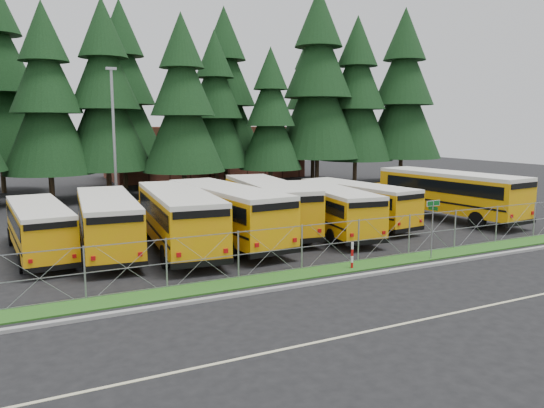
{
  "coord_description": "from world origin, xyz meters",
  "views": [
    {
      "loc": [
        -15.24,
        -20.54,
        6.31
      ],
      "look_at": [
        -2.95,
        4.0,
        2.16
      ],
      "focal_mm": 35.0,
      "sensor_mm": 36.0,
      "label": 1
    }
  ],
  "objects_px": {
    "bus_2": "(177,220)",
    "striped_bollard": "(352,256)",
    "bus_0": "(39,230)",
    "bus_4": "(267,207)",
    "light_standard": "(114,136)",
    "bus_5": "(327,210)",
    "bus_6": "(353,204)",
    "bus_3": "(223,215)",
    "bus_east": "(445,195)",
    "street_sign": "(433,217)",
    "bus_1": "(107,224)"
  },
  "relations": [
    {
      "from": "bus_5",
      "to": "bus_0",
      "type": "bearing_deg",
      "value": -178.93
    },
    {
      "from": "bus_0",
      "to": "bus_4",
      "type": "height_order",
      "value": "bus_4"
    },
    {
      "from": "bus_2",
      "to": "bus_east",
      "type": "relative_size",
      "value": 0.96
    },
    {
      "from": "bus_2",
      "to": "street_sign",
      "type": "distance_m",
      "value": 12.46
    },
    {
      "from": "bus_0",
      "to": "light_standard",
      "type": "relative_size",
      "value": 0.96
    },
    {
      "from": "light_standard",
      "to": "bus_2",
      "type": "bearing_deg",
      "value": -86.56
    },
    {
      "from": "bus_4",
      "to": "bus_6",
      "type": "xyz_separation_m",
      "value": [
        5.8,
        -0.51,
        -0.18
      ]
    },
    {
      "from": "bus_2",
      "to": "light_standard",
      "type": "xyz_separation_m",
      "value": [
        -0.74,
        12.34,
        3.98
      ]
    },
    {
      "from": "bus_1",
      "to": "bus_3",
      "type": "relative_size",
      "value": 0.93
    },
    {
      "from": "bus_3",
      "to": "bus_east",
      "type": "relative_size",
      "value": 0.96
    },
    {
      "from": "street_sign",
      "to": "light_standard",
      "type": "distance_m",
      "value": 22.7
    },
    {
      "from": "bus_0",
      "to": "bus_4",
      "type": "bearing_deg",
      "value": -2.2
    },
    {
      "from": "bus_5",
      "to": "bus_east",
      "type": "height_order",
      "value": "bus_east"
    },
    {
      "from": "striped_bollard",
      "to": "bus_4",
      "type": "bearing_deg",
      "value": 88.89
    },
    {
      "from": "bus_east",
      "to": "light_standard",
      "type": "xyz_separation_m",
      "value": [
        -19.31,
        11.79,
        3.91
      ]
    },
    {
      "from": "light_standard",
      "to": "bus_4",
      "type": "bearing_deg",
      "value": -57.51
    },
    {
      "from": "bus_3",
      "to": "street_sign",
      "type": "distance_m",
      "value": 10.71
    },
    {
      "from": "bus_5",
      "to": "street_sign",
      "type": "height_order",
      "value": "street_sign"
    },
    {
      "from": "bus_0",
      "to": "striped_bollard",
      "type": "relative_size",
      "value": 8.14
    },
    {
      "from": "bus_5",
      "to": "street_sign",
      "type": "bearing_deg",
      "value": -73.12
    },
    {
      "from": "bus_3",
      "to": "street_sign",
      "type": "relative_size",
      "value": 4.15
    },
    {
      "from": "bus_5",
      "to": "light_standard",
      "type": "xyz_separation_m",
      "value": [
        -9.6,
        12.43,
        4.13
      ]
    },
    {
      "from": "bus_3",
      "to": "bus_6",
      "type": "xyz_separation_m",
      "value": [
        9.09,
        0.99,
        -0.2
      ]
    },
    {
      "from": "bus_1",
      "to": "bus_3",
      "type": "distance_m",
      "value": 5.95
    },
    {
      "from": "bus_3",
      "to": "street_sign",
      "type": "height_order",
      "value": "bus_3"
    },
    {
      "from": "light_standard",
      "to": "striped_bollard",
      "type": "bearing_deg",
      "value": -71.47
    },
    {
      "from": "bus_1",
      "to": "striped_bollard",
      "type": "distance_m",
      "value": 12.09
    },
    {
      "from": "bus_4",
      "to": "light_standard",
      "type": "distance_m",
      "value": 13.04
    },
    {
      "from": "bus_east",
      "to": "street_sign",
      "type": "relative_size",
      "value": 4.31
    },
    {
      "from": "bus_2",
      "to": "street_sign",
      "type": "bearing_deg",
      "value": -30.55
    },
    {
      "from": "bus_2",
      "to": "bus_1",
      "type": "bearing_deg",
      "value": 169.79
    },
    {
      "from": "street_sign",
      "to": "bus_4",
      "type": "bearing_deg",
      "value": 114.2
    },
    {
      "from": "bus_3",
      "to": "bus_1",
      "type": "bearing_deg",
      "value": 170.04
    },
    {
      "from": "bus_1",
      "to": "bus_2",
      "type": "relative_size",
      "value": 0.93
    },
    {
      "from": "bus_1",
      "to": "bus_4",
      "type": "relative_size",
      "value": 0.94
    },
    {
      "from": "bus_3",
      "to": "bus_5",
      "type": "bearing_deg",
      "value": -8.85
    },
    {
      "from": "light_standard",
      "to": "bus_1",
      "type": "bearing_deg",
      "value": -102.6
    },
    {
      "from": "bus_2",
      "to": "bus_5",
      "type": "height_order",
      "value": "bus_2"
    },
    {
      "from": "bus_3",
      "to": "bus_0",
      "type": "bearing_deg",
      "value": 167.62
    },
    {
      "from": "bus_2",
      "to": "striped_bollard",
      "type": "xyz_separation_m",
      "value": [
        5.76,
        -7.05,
        -0.92
      ]
    },
    {
      "from": "street_sign",
      "to": "striped_bollard",
      "type": "relative_size",
      "value": 2.34
    },
    {
      "from": "bus_6",
      "to": "bus_1",
      "type": "bearing_deg",
      "value": 174.81
    },
    {
      "from": "bus_0",
      "to": "street_sign",
      "type": "xyz_separation_m",
      "value": [
        16.42,
        -8.93,
        0.75
      ]
    },
    {
      "from": "bus_2",
      "to": "bus_3",
      "type": "distance_m",
      "value": 2.66
    },
    {
      "from": "bus_5",
      "to": "bus_6",
      "type": "distance_m",
      "value": 3.22
    },
    {
      "from": "bus_0",
      "to": "bus_3",
      "type": "distance_m",
      "value": 9.08
    },
    {
      "from": "bus_1",
      "to": "street_sign",
      "type": "xyz_separation_m",
      "value": [
        13.35,
        -8.26,
        0.62
      ]
    },
    {
      "from": "bus_4",
      "to": "street_sign",
      "type": "height_order",
      "value": "bus_4"
    },
    {
      "from": "bus_5",
      "to": "light_standard",
      "type": "bearing_deg",
      "value": 135.11
    },
    {
      "from": "striped_bollard",
      "to": "light_standard",
      "type": "height_order",
      "value": "light_standard"
    }
  ]
}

